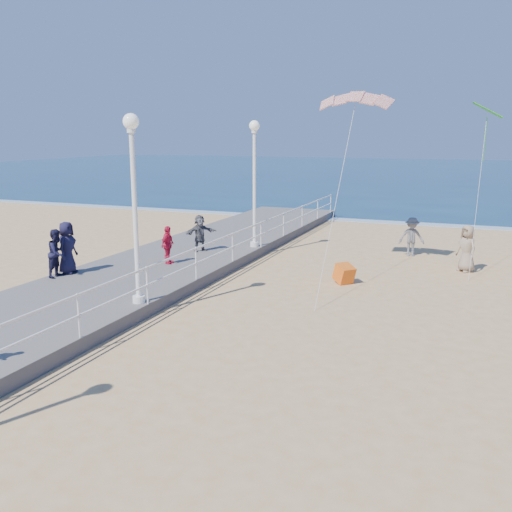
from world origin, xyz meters
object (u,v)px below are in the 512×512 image
at_px(spectator_7, 57,253).
at_px(beach_walker_a, 412,237).
at_px(lamp_post_far, 254,170).
at_px(spectator_4, 67,248).
at_px(lamp_post_mid, 134,189).
at_px(beach_walker_c, 467,248).
at_px(spectator_5, 200,233).
at_px(spectator_3, 168,245).
at_px(box_kite, 344,275).

height_order(spectator_7, beach_walker_a, spectator_7).
xyz_separation_m(lamp_post_far, spectator_4, (-4.25, -6.88, -2.35)).
xyz_separation_m(lamp_post_mid, beach_walker_c, (8.61, 9.25, -2.76)).
bearing_deg(lamp_post_mid, lamp_post_far, 90.00).
distance_m(spectator_4, spectator_5, 5.71).
xyz_separation_m(spectator_3, spectator_7, (-2.47, -3.10, 0.11)).
bearing_deg(spectator_4, spectator_3, -52.61).
height_order(beach_walker_a, beach_walker_c, beach_walker_c).
bearing_deg(spectator_5, beach_walker_a, -27.83).
relative_size(lamp_post_far, beach_walker_c, 2.95).
height_order(spectator_4, box_kite, spectator_4).
bearing_deg(spectator_3, box_kite, -83.51).
relative_size(lamp_post_far, spectator_5, 3.51).
xyz_separation_m(spectator_3, beach_walker_a, (8.10, 6.69, -0.27)).
relative_size(spectator_5, box_kite, 2.52).
distance_m(beach_walker_a, beach_walker_c, 3.15).
bearing_deg(lamp_post_far, spectator_4, -121.72).
bearing_deg(beach_walker_c, lamp_post_far, -132.64).
xyz_separation_m(spectator_4, beach_walker_c, (12.86, 7.13, -0.41)).
height_order(spectator_3, spectator_5, spectator_5).
bearing_deg(beach_walker_a, spectator_3, -157.16).
bearing_deg(beach_walker_c, beach_walker_a, -177.55).
height_order(lamp_post_mid, box_kite, lamp_post_mid).
distance_m(lamp_post_far, spectator_7, 8.86).
relative_size(spectator_5, beach_walker_c, 0.84).
distance_m(spectator_5, beach_walker_c, 10.54).
bearing_deg(lamp_post_mid, spectator_3, 110.67).
bearing_deg(spectator_4, beach_walker_c, -70.04).
distance_m(lamp_post_mid, spectator_3, 5.65).
bearing_deg(beach_walker_c, spectator_3, -110.76).
relative_size(spectator_3, beach_walker_c, 0.79).
bearing_deg(beach_walker_a, spectator_5, -169.39).
distance_m(spectator_3, box_kite, 6.61).
distance_m(lamp_post_far, box_kite, 6.64).
bearing_deg(lamp_post_far, lamp_post_mid, -90.00).
xyz_separation_m(spectator_3, spectator_4, (-2.47, -2.60, 0.20)).
xyz_separation_m(spectator_3, box_kite, (6.48, 1.02, -0.81)).
bearing_deg(spectator_4, lamp_post_far, -40.75).
xyz_separation_m(lamp_post_mid, spectator_3, (-1.78, 4.72, -2.55)).
distance_m(spectator_5, box_kite, 6.66).
height_order(spectator_4, spectator_7, spectator_4).
height_order(lamp_post_mid, beach_walker_a, lamp_post_mid).
bearing_deg(box_kite, lamp_post_mid, -178.49).
height_order(spectator_3, box_kite, spectator_3).
xyz_separation_m(lamp_post_far, spectator_7, (-4.25, -7.38, -2.44)).
xyz_separation_m(spectator_4, beach_walker_a, (10.57, 9.29, -0.47)).
distance_m(spectator_5, beach_walker_a, 9.06).
bearing_deg(spectator_7, lamp_post_mid, -114.09).
distance_m(spectator_3, spectator_7, 3.96).
relative_size(spectator_4, spectator_5, 1.20).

